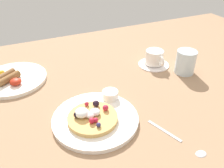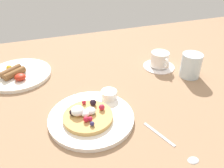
{
  "view_description": "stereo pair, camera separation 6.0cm",
  "coord_description": "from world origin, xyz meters",
  "px_view_note": "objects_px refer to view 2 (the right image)",
  "views": [
    {
      "loc": [
        -0.24,
        -0.57,
        0.45
      ],
      "look_at": [
        0.02,
        0.01,
        0.04
      ],
      "focal_mm": 37.59,
      "sensor_mm": 36.0,
      "label": 1
    },
    {
      "loc": [
        -0.19,
        -0.59,
        0.45
      ],
      "look_at": [
        0.02,
        0.01,
        0.04
      ],
      "focal_mm": 37.59,
      "sensor_mm": 36.0,
      "label": 2
    }
  ],
  "objects_px": {
    "coffee_saucer": "(159,66)",
    "coffee_cup": "(160,59)",
    "pancake_plate": "(91,118)",
    "syrup_ramekin": "(108,95)",
    "water_glass": "(191,65)",
    "teaspoon": "(178,148)",
    "breakfast_plate": "(19,74)"
  },
  "relations": [
    {
      "from": "syrup_ramekin",
      "to": "breakfast_plate",
      "type": "bearing_deg",
      "value": 135.99
    },
    {
      "from": "breakfast_plate",
      "to": "coffee_saucer",
      "type": "xyz_separation_m",
      "value": [
        0.53,
        -0.11,
        -0.0
      ]
    },
    {
      "from": "syrup_ramekin",
      "to": "coffee_saucer",
      "type": "relative_size",
      "value": 0.41
    },
    {
      "from": "syrup_ramekin",
      "to": "water_glass",
      "type": "relative_size",
      "value": 0.56
    },
    {
      "from": "pancake_plate",
      "to": "teaspoon",
      "type": "height_order",
      "value": "pancake_plate"
    },
    {
      "from": "coffee_saucer",
      "to": "coffee_cup",
      "type": "distance_m",
      "value": 0.03
    },
    {
      "from": "teaspoon",
      "to": "pancake_plate",
      "type": "bearing_deg",
      "value": 135.05
    },
    {
      "from": "syrup_ramekin",
      "to": "teaspoon",
      "type": "xyz_separation_m",
      "value": [
        0.1,
        -0.24,
        -0.02
      ]
    },
    {
      "from": "breakfast_plate",
      "to": "water_glass",
      "type": "height_order",
      "value": "water_glass"
    },
    {
      "from": "breakfast_plate",
      "to": "coffee_cup",
      "type": "relative_size",
      "value": 2.37
    },
    {
      "from": "syrup_ramekin",
      "to": "breakfast_plate",
      "type": "height_order",
      "value": "syrup_ramekin"
    },
    {
      "from": "breakfast_plate",
      "to": "teaspoon",
      "type": "height_order",
      "value": "breakfast_plate"
    },
    {
      "from": "coffee_cup",
      "to": "teaspoon",
      "type": "xyz_separation_m",
      "value": [
        -0.16,
        -0.39,
        -0.03
      ]
    },
    {
      "from": "coffee_cup",
      "to": "water_glass",
      "type": "bearing_deg",
      "value": -52.7
    },
    {
      "from": "coffee_cup",
      "to": "water_glass",
      "type": "xyz_separation_m",
      "value": [
        0.07,
        -0.1,
        0.01
      ]
    },
    {
      "from": "breakfast_plate",
      "to": "teaspoon",
      "type": "xyz_separation_m",
      "value": [
        0.37,
        -0.5,
        -0.0
      ]
    },
    {
      "from": "coffee_saucer",
      "to": "coffee_cup",
      "type": "relative_size",
      "value": 1.23
    },
    {
      "from": "pancake_plate",
      "to": "water_glass",
      "type": "xyz_separation_m",
      "value": [
        0.41,
        0.12,
        0.04
      ]
    },
    {
      "from": "syrup_ramekin",
      "to": "water_glass",
      "type": "xyz_separation_m",
      "value": [
        0.33,
        0.05,
        0.02
      ]
    },
    {
      "from": "teaspoon",
      "to": "water_glass",
      "type": "bearing_deg",
      "value": 51.76
    },
    {
      "from": "coffee_cup",
      "to": "water_glass",
      "type": "distance_m",
      "value": 0.12
    },
    {
      "from": "syrup_ramekin",
      "to": "teaspoon",
      "type": "distance_m",
      "value": 0.26
    },
    {
      "from": "coffee_saucer",
      "to": "teaspoon",
      "type": "xyz_separation_m",
      "value": [
        -0.16,
        -0.39,
        -0.0
      ]
    },
    {
      "from": "coffee_cup",
      "to": "teaspoon",
      "type": "relative_size",
      "value": 0.6
    },
    {
      "from": "coffee_saucer",
      "to": "coffee_cup",
      "type": "height_order",
      "value": "coffee_cup"
    },
    {
      "from": "pancake_plate",
      "to": "coffee_cup",
      "type": "bearing_deg",
      "value": 32.62
    },
    {
      "from": "syrup_ramekin",
      "to": "coffee_cup",
      "type": "distance_m",
      "value": 0.3
    },
    {
      "from": "water_glass",
      "to": "pancake_plate",
      "type": "bearing_deg",
      "value": -163.85
    },
    {
      "from": "teaspoon",
      "to": "coffee_saucer",
      "type": "bearing_deg",
      "value": 67.98
    },
    {
      "from": "pancake_plate",
      "to": "coffee_saucer",
      "type": "bearing_deg",
      "value": 32.85
    },
    {
      "from": "pancake_plate",
      "to": "breakfast_plate",
      "type": "xyz_separation_m",
      "value": [
        -0.19,
        0.33,
        -0.0
      ]
    },
    {
      "from": "pancake_plate",
      "to": "teaspoon",
      "type": "distance_m",
      "value": 0.25
    }
  ]
}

